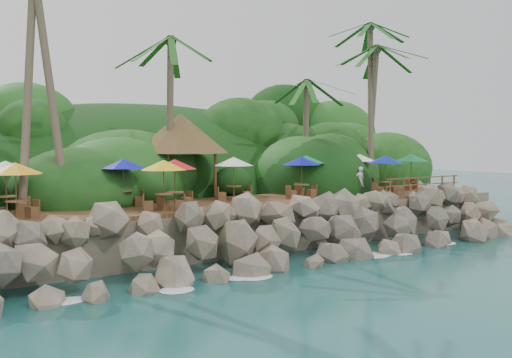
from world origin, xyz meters
TOP-DOWN VIEW (x-y plane):
  - ground at (0.00, 0.00)m, footprint 140.00×140.00m
  - land_base at (0.00, 16.00)m, footprint 32.00×25.20m
  - jungle_hill at (0.00, 23.50)m, footprint 44.80×28.00m
  - seawall at (0.00, 2.00)m, footprint 29.00×4.00m
  - terrace at (0.00, 6.00)m, footprint 26.00×5.00m
  - jungle_foliage at (0.00, 15.00)m, footprint 44.00×16.00m
  - foam_line at (0.00, 0.30)m, footprint 25.20×0.80m
  - palms at (0.53, 8.71)m, footprint 27.06×7.35m
  - palapa at (-2.33, 10.07)m, footprint 5.28×5.28m
  - dining_clusters at (-0.09, 6.03)m, footprint 25.32×5.14m
  - railing at (10.11, 3.65)m, footprint 6.10×0.10m
  - waiter at (6.73, 5.38)m, footprint 0.60×0.41m

SIDE VIEW (x-z plane):
  - ground at x=0.00m, z-range 0.00..0.00m
  - jungle_hill at x=0.00m, z-range -7.70..7.70m
  - jungle_foliage at x=0.00m, z-range -6.00..6.00m
  - foam_line at x=0.00m, z-range 0.00..0.06m
  - land_base at x=0.00m, z-range 0.00..2.10m
  - seawall at x=0.00m, z-range 0.00..2.30m
  - terrace at x=0.00m, z-range 2.10..2.30m
  - railing at x=10.11m, z-range 2.41..3.41m
  - waiter at x=6.73m, z-range 2.30..3.90m
  - dining_clusters at x=-0.09m, z-range 3.04..5.28m
  - palapa at x=-2.33m, z-range 3.49..8.09m
  - palms at x=0.53m, z-range 5.47..18.58m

